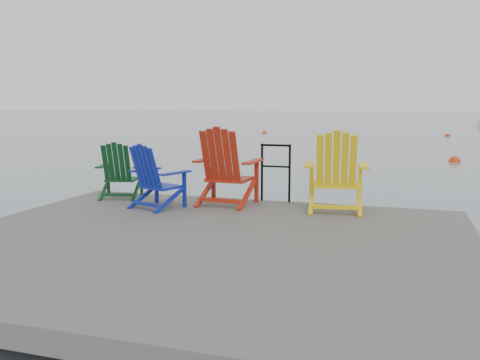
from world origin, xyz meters
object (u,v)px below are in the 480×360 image
(chair_blue, at_px, (155,176))
(chair_yellow, at_px, (336,172))
(buoy_a, at_px, (455,162))
(handrail, at_px, (276,167))
(chair_green, at_px, (120,170))
(buoy_b, at_px, (265,133))
(buoy_d, at_px, (448,136))
(chair_red, at_px, (226,167))

(chair_blue, height_order, chair_yellow, chair_yellow)
(buoy_a, bearing_deg, handrail, -107.50)
(chair_green, xyz_separation_m, buoy_a, (6.24, 12.40, -0.95))
(chair_green, distance_m, buoy_b, 29.74)
(buoy_a, distance_m, buoy_d, 16.58)
(buoy_d, bearing_deg, handrail, -99.77)
(chair_blue, relative_size, chair_red, 0.80)
(chair_blue, relative_size, chair_yellow, 0.82)
(chair_red, height_order, buoy_d, chair_red)
(chair_yellow, bearing_deg, chair_green, 172.48)
(handrail, height_order, buoy_b, handrail)
(chair_red, relative_size, chair_yellow, 1.02)
(chair_blue, bearing_deg, chair_yellow, 31.30)
(buoy_a, bearing_deg, buoy_b, 124.11)
(handrail, xyz_separation_m, buoy_a, (3.76, 11.94, -1.04))
(chair_red, relative_size, buoy_d, 3.05)
(buoy_a, relative_size, buoy_b, 1.07)
(chair_red, xyz_separation_m, buoy_d, (5.55, 28.98, -1.08))
(chair_green, bearing_deg, chair_blue, -47.00)
(chair_red, xyz_separation_m, chair_yellow, (1.63, 0.00, -0.01))
(chair_yellow, bearing_deg, buoy_a, 70.44)
(chair_green, relative_size, buoy_b, 2.32)
(chair_green, relative_size, buoy_a, 2.16)
(chair_blue, bearing_deg, chair_green, 167.34)
(buoy_a, bearing_deg, buoy_d, 86.05)
(handrail, height_order, buoy_d, handrail)
(chair_blue, xyz_separation_m, buoy_a, (5.31, 12.97, -0.97))
(chair_red, bearing_deg, buoy_b, 106.06)
(chair_green, bearing_deg, chair_red, -16.27)
(handrail, distance_m, buoy_d, 28.92)
(chair_green, bearing_deg, handrail, -4.46)
(chair_red, height_order, chair_yellow, chair_red)
(chair_red, height_order, buoy_b, chair_red)
(handrail, bearing_deg, chair_yellow, -26.77)
(chair_yellow, height_order, buoy_d, chair_yellow)
(buoy_b, bearing_deg, chair_red, -76.54)
(buoy_b, height_order, buoy_d, buoy_b)
(buoy_d, bearing_deg, chair_blue, -102.34)
(chair_blue, relative_size, buoy_b, 2.40)
(handrail, distance_m, chair_yellow, 1.10)
(handrail, xyz_separation_m, chair_green, (-2.47, -0.46, -0.09))
(buoy_a, height_order, buoy_d, buoy_a)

